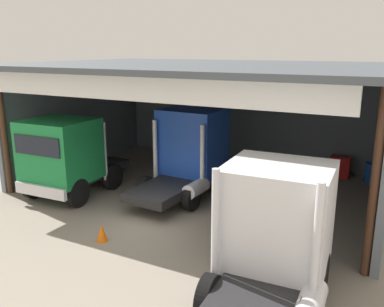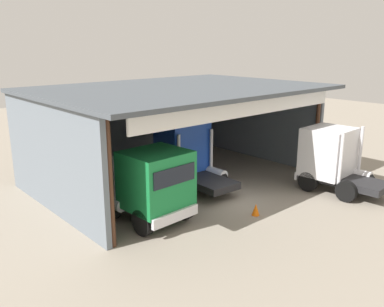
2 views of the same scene
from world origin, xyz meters
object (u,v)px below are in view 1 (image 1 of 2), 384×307
truck_blue_center_left_bay (189,152)px  traffic_cone (102,233)px  truck_green_left_bay (65,156)px  truck_white_right_bay (275,232)px  oil_drum (371,173)px  tool_cart (340,167)px

truck_blue_center_left_bay → traffic_cone: size_ratio=8.76×
truck_green_left_bay → truck_blue_center_left_bay: 5.07m
truck_white_right_bay → oil_drum: (1.38, 10.85, -1.30)m
traffic_cone → truck_white_right_bay: bearing=-4.4°
truck_green_left_bay → traffic_cone: size_ratio=8.68×
truck_green_left_bay → truck_white_right_bay: size_ratio=1.07×
truck_green_left_bay → tool_cart: truck_green_left_bay is taller
truck_white_right_bay → truck_green_left_bay: bearing=159.8°
oil_drum → traffic_cone: (-7.10, -10.42, -0.18)m
truck_green_left_bay → traffic_cone: bearing=144.1°
truck_white_right_bay → oil_drum: 11.02m
truck_blue_center_left_bay → oil_drum: (6.74, 5.16, -1.36)m
truck_blue_center_left_bay → traffic_cone: 5.49m
truck_blue_center_left_bay → traffic_cone: bearing=-91.0°
truck_green_left_bay → truck_blue_center_left_bay: truck_blue_center_left_bay is taller
truck_green_left_bay → oil_drum: (11.05, 7.82, -1.28)m
truck_white_right_bay → tool_cart: bearing=87.4°
oil_drum → truck_white_right_bay: bearing=-97.3°
truck_green_left_bay → truck_white_right_bay: bearing=160.0°
oil_drum → tool_cart: 1.41m
truck_blue_center_left_bay → truck_white_right_bay: bearing=-43.9°
truck_green_left_bay → traffic_cone: (3.96, -2.60, -1.46)m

